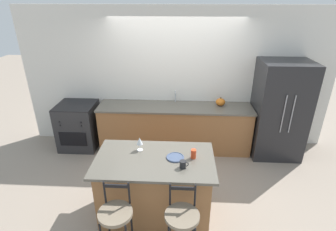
# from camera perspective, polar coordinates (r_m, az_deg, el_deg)

# --- Properties ---
(ground_plane) EXTENTS (18.00, 18.00, 0.00)m
(ground_plane) POSITION_cam_1_polar(r_m,az_deg,el_deg) (5.11, 1.28, -9.01)
(ground_plane) COLOR gray
(wall_back) EXTENTS (6.00, 0.07, 2.70)m
(wall_back) POSITION_cam_1_polar(r_m,az_deg,el_deg) (5.17, 1.70, 7.98)
(wall_back) COLOR silver
(wall_back) RESTS_ON ground_plane
(back_counter) EXTENTS (2.94, 0.68, 0.91)m
(back_counter) POSITION_cam_1_polar(r_m,az_deg,el_deg) (5.21, 1.48, -2.51)
(back_counter) COLOR #936038
(back_counter) RESTS_ON ground_plane
(sink_faucet) EXTENTS (0.02, 0.13, 0.22)m
(sink_faucet) POSITION_cam_1_polar(r_m,az_deg,el_deg) (5.15, 1.62, 4.38)
(sink_faucet) COLOR #ADAFB5
(sink_faucet) RESTS_ON back_counter
(kitchen_island) EXTENTS (1.55, 0.91, 0.92)m
(kitchen_island) POSITION_cam_1_polar(r_m,az_deg,el_deg) (3.70, -2.83, -15.28)
(kitchen_island) COLOR #936038
(kitchen_island) RESTS_ON ground_plane
(refrigerator) EXTENTS (0.89, 0.79, 1.82)m
(refrigerator) POSITION_cam_1_polar(r_m,az_deg,el_deg) (5.26, 23.03, 1.12)
(refrigerator) COLOR #232326
(refrigerator) RESTS_ON ground_plane
(oven_range) EXTENTS (0.73, 0.71, 0.92)m
(oven_range) POSITION_cam_1_polar(r_m,az_deg,el_deg) (5.56, -18.84, -2.07)
(oven_range) COLOR #28282B
(oven_range) RESTS_ON ground_plane
(bar_stool_near) EXTENTS (0.38, 0.38, 0.98)m
(bar_stool_near) POSITION_cam_1_polar(r_m,az_deg,el_deg) (3.21, -11.22, -21.44)
(bar_stool_near) COLOR black
(bar_stool_near) RESTS_ON ground_plane
(bar_stool_far) EXTENTS (0.38, 0.38, 0.98)m
(bar_stool_far) POSITION_cam_1_polar(r_m,az_deg,el_deg) (3.13, 3.04, -22.28)
(bar_stool_far) COLOR black
(bar_stool_far) RESTS_ON ground_plane
(dinner_plate) EXTENTS (0.23, 0.23, 0.02)m
(dinner_plate) POSITION_cam_1_polar(r_m,az_deg,el_deg) (3.43, 1.59, -9.07)
(dinner_plate) COLOR #425170
(dinner_plate) RESTS_ON kitchen_island
(wine_glass) EXTENTS (0.08, 0.08, 0.19)m
(wine_glass) POSITION_cam_1_polar(r_m,az_deg,el_deg) (3.54, -6.20, -5.59)
(wine_glass) COLOR white
(wine_glass) RESTS_ON kitchen_island
(coffee_mug) EXTENTS (0.11, 0.08, 0.09)m
(coffee_mug) POSITION_cam_1_polar(r_m,az_deg,el_deg) (3.24, 3.29, -10.55)
(coffee_mug) COLOR #232326
(coffee_mug) RESTS_ON kitchen_island
(tumbler_cup) EXTENTS (0.07, 0.07, 0.12)m
(tumbler_cup) POSITION_cam_1_polar(r_m,az_deg,el_deg) (3.41, 5.56, -8.32)
(tumbler_cup) COLOR red
(tumbler_cup) RESTS_ON kitchen_island
(pumpkin_decoration) EXTENTS (0.18, 0.18, 0.16)m
(pumpkin_decoration) POSITION_cam_1_polar(r_m,az_deg,el_deg) (5.11, 11.35, 2.92)
(pumpkin_decoration) COLOR orange
(pumpkin_decoration) RESTS_ON back_counter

